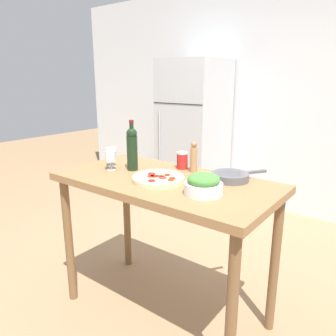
# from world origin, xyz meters

# --- Properties ---
(ground_plane) EXTENTS (14.00, 14.00, 0.00)m
(ground_plane) POSITION_xyz_m (0.00, 0.00, 0.00)
(ground_plane) COLOR #9E7A56
(wall_back) EXTENTS (6.40, 0.06, 2.60)m
(wall_back) POSITION_xyz_m (0.00, 2.27, 1.30)
(wall_back) COLOR silver
(wall_back) RESTS_ON ground_plane
(refrigerator) EXTENTS (0.68, 0.74, 1.75)m
(refrigerator) POSITION_xyz_m (-1.00, 1.87, 0.87)
(refrigerator) COLOR #B7BCC1
(refrigerator) RESTS_ON ground_plane
(prep_counter) EXTENTS (1.35, 0.69, 0.94)m
(prep_counter) POSITION_xyz_m (0.00, 0.00, 0.82)
(prep_counter) COLOR olive
(prep_counter) RESTS_ON ground_plane
(wine_bottle) EXTENTS (0.07, 0.07, 0.33)m
(wine_bottle) POSITION_xyz_m (-0.29, 0.03, 1.09)
(wine_bottle) COLOR black
(wine_bottle) RESTS_ON prep_counter
(wine_glass_near) EXTENTS (0.07, 0.07, 0.13)m
(wine_glass_near) POSITION_xyz_m (-0.40, -0.06, 1.03)
(wine_glass_near) COLOR silver
(wine_glass_near) RESTS_ON prep_counter
(wine_glass_far) EXTENTS (0.07, 0.07, 0.13)m
(wine_glass_far) POSITION_xyz_m (-0.46, 0.01, 1.03)
(wine_glass_far) COLOR silver
(wine_glass_far) RESTS_ON prep_counter
(pepper_mill) EXTENTS (0.05, 0.05, 0.20)m
(pepper_mill) POSITION_xyz_m (0.06, 0.23, 1.04)
(pepper_mill) COLOR #AD7F51
(pepper_mill) RESTS_ON prep_counter
(salad_bowl) EXTENTS (0.20, 0.20, 0.11)m
(salad_bowl) POSITION_xyz_m (0.33, -0.09, 0.99)
(salad_bowl) COLOR white
(salad_bowl) RESTS_ON prep_counter
(homemade_pizza) EXTENTS (0.31, 0.31, 0.03)m
(homemade_pizza) POSITION_xyz_m (-0.00, -0.06, 0.96)
(homemade_pizza) COLOR beige
(homemade_pizza) RESTS_ON prep_counter
(salt_canister) EXTENTS (0.07, 0.07, 0.11)m
(salt_canister) POSITION_xyz_m (-0.05, 0.25, 1.00)
(salt_canister) COLOR #B2231E
(salt_canister) RESTS_ON prep_counter
(cast_iron_skillet) EXTENTS (0.26, 0.32, 0.05)m
(cast_iron_skillet) POSITION_xyz_m (0.33, 0.21, 0.97)
(cast_iron_skillet) COLOR #56565B
(cast_iron_skillet) RESTS_ON prep_counter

